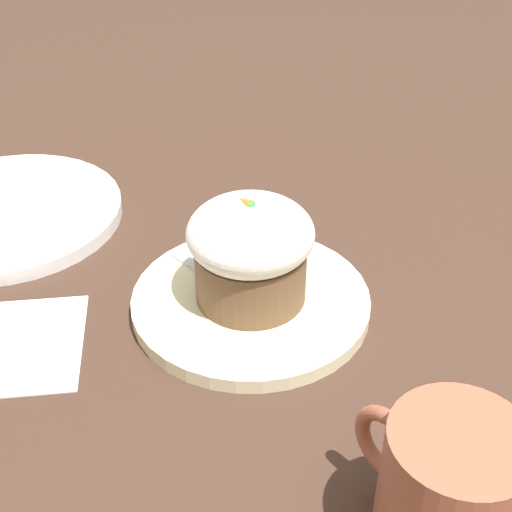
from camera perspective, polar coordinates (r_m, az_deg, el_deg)
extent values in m
plane|color=#3D281E|center=(0.65, -0.42, -4.15)|extent=(4.00, 4.00, 0.00)
cylinder|color=beige|center=(0.65, -0.42, -3.67)|extent=(0.22, 0.22, 0.01)
cylinder|color=brown|center=(0.63, 0.00, -1.37)|extent=(0.10, 0.10, 0.05)
ellipsoid|color=white|center=(0.60, 0.00, 1.80)|extent=(0.11, 0.11, 0.06)
cone|color=orange|center=(0.60, -0.66, 4.47)|extent=(0.02, 0.01, 0.01)
sphere|color=green|center=(0.59, -0.08, 4.10)|extent=(0.01, 0.01, 0.01)
cube|color=silver|center=(0.68, -4.63, -1.01)|extent=(0.07, 0.02, 0.00)
ellipsoid|color=silver|center=(0.65, -1.87, -2.72)|extent=(0.04, 0.04, 0.01)
cylinder|color=#9E563D|center=(0.46, 15.16, -17.97)|extent=(0.09, 0.09, 0.10)
torus|color=#9E563D|center=(0.48, 10.60, -14.69)|extent=(0.06, 0.01, 0.06)
cylinder|color=white|center=(0.82, -19.34, 3.25)|extent=(0.25, 0.25, 0.02)
cube|color=white|center=(0.65, -18.27, -6.73)|extent=(0.16, 0.15, 0.00)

